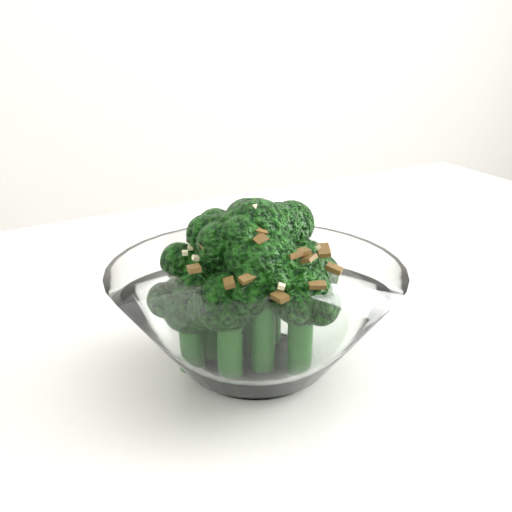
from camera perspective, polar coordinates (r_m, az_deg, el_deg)
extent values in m
cube|color=white|center=(0.59, -1.04, -9.24)|extent=(1.39, 1.14, 0.04)
cylinder|color=white|center=(1.30, 13.07, -10.73)|extent=(0.04, 0.04, 0.71)
cylinder|color=white|center=(0.55, 0.00, -8.63)|extent=(0.09, 0.09, 0.01)
cylinder|color=#1A5316|center=(0.53, 0.00, -3.88)|extent=(0.02, 0.02, 0.08)
sphere|color=#144B0E|center=(0.51, 0.00, 1.78)|extent=(0.05, 0.05, 0.05)
cylinder|color=#1A5316|center=(0.55, 1.11, -3.22)|extent=(0.02, 0.02, 0.08)
sphere|color=#144B0E|center=(0.53, 1.15, 1.77)|extent=(0.05, 0.05, 0.05)
cylinder|color=#1A5316|center=(0.54, -2.30, -4.10)|extent=(0.02, 0.02, 0.07)
sphere|color=#144B0E|center=(0.52, -2.38, 0.90)|extent=(0.05, 0.05, 0.05)
cylinder|color=#1A5316|center=(0.51, 0.56, -5.70)|extent=(0.02, 0.02, 0.07)
sphere|color=#144B0E|center=(0.49, 0.58, -0.76)|extent=(0.05, 0.05, 0.05)
cylinder|color=#1A5316|center=(0.54, 3.63, -4.86)|extent=(0.02, 0.02, 0.06)
sphere|color=#144B0E|center=(0.53, 3.73, -0.94)|extent=(0.04, 0.04, 0.04)
cylinder|color=#1A5316|center=(0.55, -3.94, -4.96)|extent=(0.02, 0.02, 0.05)
sphere|color=#144B0E|center=(0.53, -4.04, -1.16)|extent=(0.05, 0.05, 0.05)
cylinder|color=#1A5316|center=(0.51, 3.54, -6.93)|extent=(0.02, 0.02, 0.05)
sphere|color=#144B0E|center=(0.50, 3.64, -3.16)|extent=(0.04, 0.04, 0.04)
cylinder|color=#1A5316|center=(0.51, -2.11, -7.31)|extent=(0.02, 0.02, 0.05)
sphere|color=#144B0E|center=(0.49, -2.16, -3.67)|extent=(0.04, 0.04, 0.04)
cylinder|color=#1A5316|center=(0.58, 3.81, -4.20)|extent=(0.02, 0.02, 0.04)
sphere|color=#144B0E|center=(0.56, 3.89, -1.35)|extent=(0.04, 0.04, 0.04)
cylinder|color=#1A5316|center=(0.52, -5.18, -7.00)|extent=(0.02, 0.02, 0.04)
sphere|color=#144B0E|center=(0.51, -5.29, -3.99)|extent=(0.04, 0.04, 0.04)
cylinder|color=#1A5316|center=(0.58, -0.40, -3.84)|extent=(0.02, 0.02, 0.04)
sphere|color=#144B0E|center=(0.57, -0.41, -0.91)|extent=(0.04, 0.04, 0.04)
cylinder|color=#1A5316|center=(0.54, -3.73, -5.96)|extent=(0.02, 0.02, 0.05)
sphere|color=#144B0E|center=(0.52, -3.81, -2.74)|extent=(0.04, 0.04, 0.04)
cube|color=brown|center=(0.49, 3.51, 0.29)|extent=(0.02, 0.01, 0.00)
cube|color=brown|center=(0.54, 3.05, 2.34)|extent=(0.01, 0.01, 0.01)
cube|color=brown|center=(0.56, 0.06, 1.96)|extent=(0.02, 0.01, 0.00)
cube|color=brown|center=(0.48, 2.96, 0.11)|extent=(0.01, 0.01, 0.01)
cube|color=brown|center=(0.52, -5.06, 1.30)|extent=(0.01, 0.02, 0.01)
cube|color=brown|center=(0.52, 1.90, 3.40)|extent=(0.01, 0.02, 0.01)
cube|color=brown|center=(0.50, 1.03, 3.02)|extent=(0.01, 0.02, 0.01)
cube|color=brown|center=(0.50, 5.42, 0.46)|extent=(0.01, 0.01, 0.01)
cube|color=brown|center=(0.51, 1.76, 3.20)|extent=(0.01, 0.01, 0.01)
cube|color=brown|center=(0.47, -0.60, -1.75)|extent=(0.01, 0.01, 0.01)
cube|color=brown|center=(0.52, -2.94, 2.40)|extent=(0.01, 0.01, 0.01)
cube|color=brown|center=(0.56, 0.65, 2.65)|extent=(0.01, 0.01, 0.01)
cube|color=brown|center=(0.50, 1.54, 3.08)|extent=(0.02, 0.01, 0.01)
cube|color=brown|center=(0.51, 1.83, 3.03)|extent=(0.02, 0.01, 0.01)
cube|color=brown|center=(0.48, 4.11, -0.23)|extent=(0.01, 0.01, 0.01)
cube|color=brown|center=(0.50, 6.26, -1.01)|extent=(0.01, 0.01, 0.01)
cube|color=brown|center=(0.55, -2.67, 1.95)|extent=(0.01, 0.01, 0.00)
cube|color=brown|center=(0.46, 1.94, -3.29)|extent=(0.01, 0.01, 0.00)
cube|color=brown|center=(0.55, 1.44, 2.58)|extent=(0.02, 0.01, 0.01)
cube|color=brown|center=(0.48, 0.09, 2.14)|extent=(0.01, 0.01, 0.01)
cube|color=brown|center=(0.47, -2.16, -2.15)|extent=(0.01, 0.01, 0.00)
cube|color=brown|center=(0.48, -4.98, -1.01)|extent=(0.01, 0.01, 0.01)
cube|color=brown|center=(0.53, -0.88, 2.93)|extent=(0.01, 0.01, 0.00)
cube|color=brown|center=(0.53, -4.56, 1.23)|extent=(0.01, 0.01, 0.01)
cube|color=brown|center=(0.56, 0.69, 2.09)|extent=(0.01, 0.01, 0.00)
cube|color=brown|center=(0.55, 1.93, 2.46)|extent=(0.01, 0.02, 0.01)
cube|color=brown|center=(0.56, 1.24, 2.08)|extent=(0.01, 0.01, 0.01)
cube|color=brown|center=(0.48, 4.90, -2.31)|extent=(0.01, 0.01, 0.00)
cube|color=brown|center=(0.53, -5.59, 0.52)|extent=(0.01, 0.01, 0.01)
cube|color=brown|center=(0.53, -3.28, 2.20)|extent=(0.01, 0.01, 0.01)
cube|color=brown|center=(0.49, -3.75, 1.09)|extent=(0.02, 0.01, 0.01)
cube|color=brown|center=(0.48, 0.15, 1.50)|extent=(0.01, 0.02, 0.01)
cube|color=beige|center=(0.55, -1.65, 2.70)|extent=(0.01, 0.01, 0.00)
cube|color=beige|center=(0.51, -5.70, 0.25)|extent=(0.00, 0.00, 0.00)
cube|color=beige|center=(0.50, 5.02, 0.69)|extent=(0.00, 0.00, 0.00)
cube|color=beige|center=(0.56, 1.71, 1.88)|extent=(0.01, 0.01, 0.00)
cube|color=beige|center=(0.49, -0.01, 3.90)|extent=(0.01, 0.01, 0.00)
cube|color=beige|center=(0.51, 1.65, 3.49)|extent=(0.01, 0.01, 0.01)
cube|color=beige|center=(0.55, -2.93, 2.43)|extent=(0.00, 0.01, 0.01)
cube|color=beige|center=(0.50, -2.64, 1.92)|extent=(0.00, 0.01, 0.00)
cube|color=beige|center=(0.48, -1.63, 0.43)|extent=(0.01, 0.01, 0.00)
cube|color=beige|center=(0.55, 4.14, 1.49)|extent=(0.00, 0.00, 0.00)
cube|color=beige|center=(0.55, -0.93, 2.53)|extent=(0.01, 0.01, 0.01)
cube|color=beige|center=(0.53, -1.66, 3.47)|extent=(0.00, 0.00, 0.00)
cube|color=beige|center=(0.54, -4.42, 1.81)|extent=(0.01, 0.01, 0.01)
cube|color=beige|center=(0.50, -4.86, -0.15)|extent=(0.01, 0.01, 0.00)
cube|color=beige|center=(0.50, -2.94, 1.51)|extent=(0.01, 0.01, 0.00)
cube|color=beige|center=(0.51, 2.00, 3.46)|extent=(0.01, 0.01, 0.00)
cube|color=beige|center=(0.52, 5.78, 0.46)|extent=(0.01, 0.01, 0.00)
cube|color=beige|center=(0.51, -5.22, 0.69)|extent=(0.01, 0.01, 0.00)
cube|color=beige|center=(0.52, -3.08, 2.64)|extent=(0.01, 0.01, 0.01)
cube|color=beige|center=(0.51, -5.01, 1.21)|extent=(0.01, 0.01, 0.01)
cube|color=beige|center=(0.57, 1.21, 1.72)|extent=(0.00, 0.00, 0.00)
cube|color=beige|center=(0.46, 2.05, -2.45)|extent=(0.01, 0.01, 0.00)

